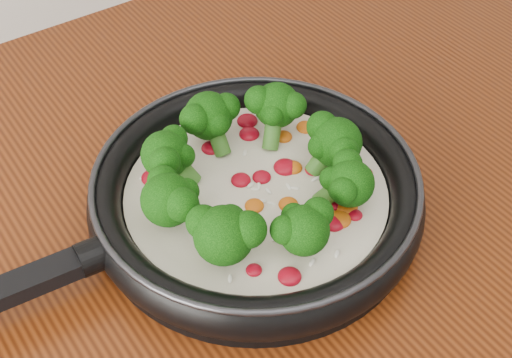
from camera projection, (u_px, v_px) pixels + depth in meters
skillet at (253, 192)px, 0.70m from camera, size 0.52×0.35×0.09m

